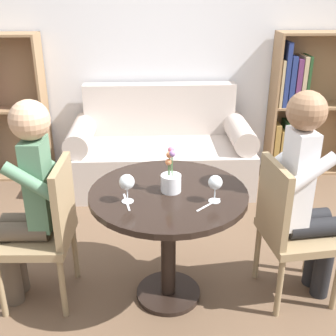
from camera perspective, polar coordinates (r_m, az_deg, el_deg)
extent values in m
plane|color=brown|center=(2.78, 0.05, -16.76)|extent=(16.00, 16.00, 0.00)
cube|color=silver|center=(4.18, -1.26, 17.56)|extent=(5.20, 0.05, 2.70)
cylinder|color=black|center=(2.38, 0.05, -3.52)|extent=(0.90, 0.90, 0.03)
cylinder|color=black|center=(2.56, 0.05, -10.55)|extent=(0.09, 0.09, 0.67)
cylinder|color=black|center=(2.77, 0.05, -16.52)|extent=(0.40, 0.40, 0.03)
cube|color=beige|center=(4.01, -0.96, 0.39)|extent=(1.68, 0.80, 0.42)
cube|color=beige|center=(4.16, -1.13, 7.97)|extent=(1.46, 0.16, 0.50)
cylinder|color=beige|center=(3.95, -11.69, 4.46)|extent=(0.22, 0.72, 0.22)
cylinder|color=beige|center=(3.98, 9.63, 4.79)|extent=(0.22, 0.72, 0.22)
cube|color=#93704C|center=(4.48, -21.04, 7.90)|extent=(0.82, 0.02, 1.39)
cube|color=#93704C|center=(4.25, -16.39, 7.72)|extent=(0.02, 0.28, 1.39)
cube|color=#93704C|center=(4.58, -20.26, -0.80)|extent=(0.78, 0.28, 0.02)
cube|color=#93704C|center=(4.36, -21.53, 7.42)|extent=(0.78, 0.28, 0.02)
cube|color=#93704C|center=(4.54, 18.45, 8.47)|extent=(0.82, 0.02, 1.39)
cube|color=#93704C|center=(4.30, 13.99, 8.16)|extent=(0.02, 0.28, 1.39)
cube|color=#93704C|center=(4.64, 17.89, -0.13)|extent=(0.78, 0.28, 0.02)
cube|color=#93704C|center=(4.42, 19.01, 8.01)|extent=(0.78, 0.28, 0.02)
cube|color=#93704C|center=(4.30, 20.26, 16.81)|extent=(0.78, 0.28, 0.02)
cube|color=olive|center=(4.43, 14.14, 2.86)|extent=(0.05, 0.23, 0.50)
cube|color=olive|center=(4.46, 14.82, 2.49)|extent=(0.04, 0.23, 0.44)
cube|color=#234723|center=(4.46, 15.56, 2.97)|extent=(0.05, 0.23, 0.52)
cube|color=#332319|center=(4.47, 16.23, 3.40)|extent=(0.03, 0.23, 0.59)
cube|color=tan|center=(4.50, 16.78, 2.82)|extent=(0.05, 0.23, 0.50)
cube|color=tan|center=(4.25, 14.85, 11.14)|extent=(0.03, 0.23, 0.44)
cube|color=navy|center=(4.24, 15.50, 12.17)|extent=(0.04, 0.23, 0.60)
cube|color=navy|center=(4.27, 16.14, 11.32)|extent=(0.05, 0.23, 0.48)
cube|color=#602D5B|center=(4.29, 16.89, 11.12)|extent=(0.05, 0.23, 0.45)
cube|color=tan|center=(4.31, 17.57, 11.22)|extent=(0.04, 0.23, 0.47)
cube|color=#234723|center=(4.32, 18.08, 11.21)|extent=(0.03, 0.23, 0.48)
cylinder|color=#937A56|center=(2.96, -19.38, -10.66)|extent=(0.04, 0.04, 0.40)
cylinder|color=#937A56|center=(2.69, -21.72, -14.90)|extent=(0.04, 0.04, 0.40)
cylinder|color=#937A56|center=(2.86, -12.48, -11.00)|extent=(0.04, 0.04, 0.40)
cylinder|color=#937A56|center=(2.58, -14.06, -15.50)|extent=(0.04, 0.04, 0.40)
cube|color=#937A56|center=(2.64, -17.50, -9.00)|extent=(0.44, 0.44, 0.05)
cube|color=#937A56|center=(2.47, -13.98, -4.28)|extent=(0.05, 0.38, 0.45)
cylinder|color=#937A56|center=(2.99, 18.50, -10.08)|extent=(0.04, 0.04, 0.40)
cylinder|color=#937A56|center=(2.60, 14.84, -15.42)|extent=(0.04, 0.04, 0.40)
cylinder|color=#937A56|center=(2.85, 12.00, -11.05)|extent=(0.04, 0.04, 0.40)
cube|color=#937A56|center=(2.67, 17.39, -8.65)|extent=(0.47, 0.47, 0.05)
cube|color=#937A56|center=(2.47, 14.12, -4.30)|extent=(0.08, 0.38, 0.45)
cylinder|color=brown|center=(2.84, -19.83, -11.63)|extent=(0.11, 0.11, 0.45)
cylinder|color=brown|center=(2.76, -20.54, -12.93)|extent=(0.11, 0.11, 0.45)
cylinder|color=brown|center=(2.66, -18.40, -6.94)|extent=(0.30, 0.12, 0.11)
cylinder|color=brown|center=(2.58, -19.10, -8.18)|extent=(0.30, 0.12, 0.11)
cube|color=#517A5B|center=(2.46, -17.14, -2.18)|extent=(0.13, 0.20, 0.54)
cylinder|color=#517A5B|center=(2.54, -16.56, 0.82)|extent=(0.29, 0.08, 0.23)
cylinder|color=#517A5B|center=(2.31, -18.27, -1.80)|extent=(0.29, 0.08, 0.23)
sphere|color=tan|center=(2.33, -18.25, 6.19)|extent=(0.22, 0.22, 0.22)
cylinder|color=black|center=(2.81, 20.31, -12.17)|extent=(0.11, 0.11, 0.45)
cylinder|color=black|center=(2.89, 19.28, -10.95)|extent=(0.11, 0.11, 0.45)
cylinder|color=black|center=(2.61, 19.04, -7.67)|extent=(0.31, 0.15, 0.11)
cylinder|color=black|center=(2.70, 17.99, -6.49)|extent=(0.31, 0.15, 0.11)
cube|color=white|center=(2.47, 17.12, -1.48)|extent=(0.14, 0.21, 0.58)
cylinder|color=white|center=(2.33, 18.81, -0.69)|extent=(0.29, 0.10, 0.23)
cylinder|color=white|center=(2.55, 16.10, 1.80)|extent=(0.29, 0.10, 0.23)
sphere|color=#936B4C|center=(2.34, 18.29, 7.37)|extent=(0.21, 0.21, 0.21)
cylinder|color=white|center=(2.27, -5.49, -4.49)|extent=(0.06, 0.06, 0.00)
cylinder|color=white|center=(2.25, -5.53, -3.56)|extent=(0.01, 0.01, 0.08)
sphere|color=white|center=(2.22, -5.60, -1.89)|extent=(0.08, 0.08, 0.08)
sphere|color=maroon|center=(2.22, -5.59, -2.13)|extent=(0.06, 0.06, 0.06)
cylinder|color=white|center=(2.27, 6.30, -4.46)|extent=(0.06, 0.06, 0.00)
cylinder|color=white|center=(2.25, 6.35, -3.54)|extent=(0.01, 0.01, 0.08)
sphere|color=white|center=(2.22, 6.43, -1.94)|extent=(0.08, 0.08, 0.08)
sphere|color=maroon|center=(2.23, 6.41, -2.16)|extent=(0.05, 0.05, 0.05)
cylinder|color=silver|center=(2.35, 0.40, -2.02)|extent=(0.11, 0.11, 0.10)
cylinder|color=#4C7A42|center=(2.31, 0.14, -0.06)|extent=(0.01, 0.01, 0.08)
sphere|color=#E07F4C|center=(2.29, 0.14, 0.84)|extent=(0.04, 0.04, 0.04)
cylinder|color=#4C7A42|center=(2.32, 0.42, 0.88)|extent=(0.00, 0.00, 0.14)
sphere|color=#D16684|center=(2.30, 0.43, 2.49)|extent=(0.04, 0.04, 0.04)
cylinder|color=#4C7A42|center=(2.29, 0.59, 0.44)|extent=(0.00, 0.01, 0.13)
sphere|color=#9E70B2|center=(2.27, 0.60, 1.97)|extent=(0.04, 0.04, 0.04)
cylinder|color=#4C7A42|center=(2.30, 0.21, 0.37)|extent=(0.01, 0.01, 0.12)
sphere|color=#E07F4C|center=(2.27, 0.21, 1.77)|extent=(0.04, 0.04, 0.04)
cube|color=silver|center=(2.26, -5.62, -4.61)|extent=(0.05, 0.19, 0.00)
cube|color=silver|center=(2.23, 5.51, -4.97)|extent=(0.15, 0.14, 0.00)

